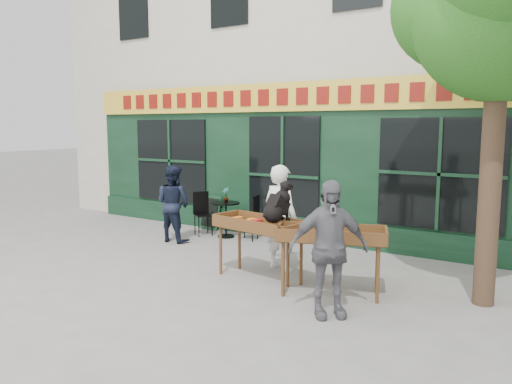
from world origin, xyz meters
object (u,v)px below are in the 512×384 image
woman (281,218)px  man_left (173,203)px  book_cart_center (260,228)px  dog (277,201)px  bistro_table (226,212)px  book_cart_right (331,238)px  man_right (328,249)px

woman → man_left: size_ratio=1.11×
book_cart_center → dog: bearing=1.0°
bistro_table → dog: bearing=-40.3°
book_cart_right → man_left: 4.36m
dog → bistro_table: (-2.58, 2.19, -0.75)m
book_cart_center → bistro_table: (-2.23, 2.14, -0.28)m
dog → bistro_table: dog is taller
bistro_table → man_left: (-0.70, -0.90, 0.26)m
book_cart_center → woman: 0.65m
book_cart_center → dog: 0.59m
man_right → woman: bearing=96.1°
bistro_table → man_right: bearing=-38.0°
dog → woman: size_ratio=0.34×
dog → man_right: man_right is taller
book_cart_right → man_right: man_right is taller
man_right → man_left: man_right is taller
man_right → man_left: size_ratio=1.09×
book_cart_center → man_left: man_left is taller
woman → man_right: woman is taller
book_cart_right → man_left: man_left is taller
book_cart_center → dog: (0.35, -0.05, 0.47)m
dog → man_left: man_left is taller
book_cart_center → man_right: (1.54, -0.81, 0.05)m
book_cart_center → bistro_table: 3.10m
dog → man_left: size_ratio=0.37×
woman → bistro_table: woman is taller
dog → man_right: (1.19, -0.76, -0.42)m
book_cart_center → woman: woman is taller
dog → woman: 0.88m
man_right → book_cart_right: bearing=71.4°
man_right → man_left: 4.91m
woman → book_cart_center: bearing=99.2°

